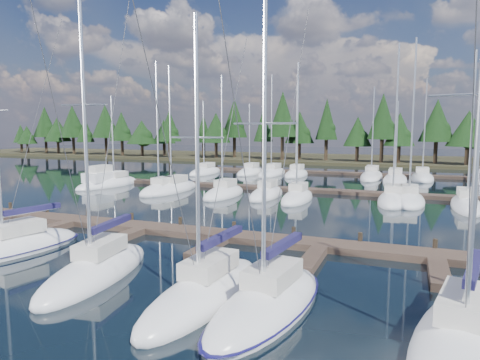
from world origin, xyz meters
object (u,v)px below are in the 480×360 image
at_px(front_sailboat_3, 205,293).
at_px(motor_yacht_left, 102,183).
at_px(front_sailboat_1, 11,247).
at_px(front_sailboat_2, 97,271).
at_px(main_dock, 224,238).
at_px(front_sailboat_4, 268,304).
at_px(front_sailboat_5, 466,342).

distance_m(front_sailboat_3, motor_yacht_left, 37.63).
distance_m(front_sailboat_1, front_sailboat_2, 7.44).
bearing_deg(front_sailboat_2, motor_yacht_left, 129.04).
bearing_deg(front_sailboat_1, motor_yacht_left, 119.37).
distance_m(main_dock, front_sailboat_1, 12.15).
bearing_deg(front_sailboat_4, motor_yacht_left, 138.22).
bearing_deg(front_sailboat_2, front_sailboat_3, -4.89).
xyz_separation_m(main_dock, front_sailboat_3, (2.96, -8.62, 0.08)).
distance_m(main_dock, front_sailboat_4, 10.41).
bearing_deg(front_sailboat_3, main_dock, 108.92).
bearing_deg(main_dock, front_sailboat_4, -56.82).
xyz_separation_m(front_sailboat_2, front_sailboat_5, (15.30, -1.12, -0.02)).
relative_size(main_dock, front_sailboat_5, 3.07).
xyz_separation_m(main_dock, front_sailboat_1, (-10.22, -6.58, 0.08)).
relative_size(front_sailboat_4, motor_yacht_left, 1.51).
relative_size(front_sailboat_4, front_sailboat_5, 0.90).
relative_size(front_sailboat_1, front_sailboat_3, 1.20).
bearing_deg(front_sailboat_5, front_sailboat_2, 175.82).
xyz_separation_m(main_dock, front_sailboat_5, (12.36, -9.23, 0.08)).
bearing_deg(front_sailboat_5, main_dock, 143.24).
bearing_deg(front_sailboat_3, front_sailboat_5, -3.73).
relative_size(front_sailboat_3, front_sailboat_4, 0.93).
relative_size(main_dock, motor_yacht_left, 5.14).
xyz_separation_m(front_sailboat_3, front_sailboat_5, (9.41, -0.61, 0.00)).
xyz_separation_m(front_sailboat_3, motor_yacht_left, (-26.86, 26.36, 0.19)).
bearing_deg(front_sailboat_1, front_sailboat_3, -8.81).
height_order(front_sailboat_1, front_sailboat_4, front_sailboat_1).
height_order(main_dock, front_sailboat_1, front_sailboat_1).
bearing_deg(front_sailboat_2, front_sailboat_5, -4.18).
relative_size(front_sailboat_3, front_sailboat_5, 0.83).
relative_size(front_sailboat_5, motor_yacht_left, 1.67).
distance_m(main_dock, front_sailboat_5, 15.43).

